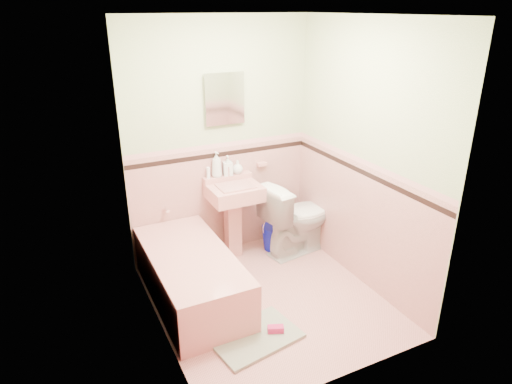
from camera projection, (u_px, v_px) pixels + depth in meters
name	position (u px, v px, depth m)	size (l,w,h in m)	color
floor	(268.00, 299.00, 4.29)	(2.20, 2.20, 0.00)	#D38F8A
ceiling	(271.00, 15.00, 3.34)	(2.20, 2.20, 0.00)	white
wall_back	(220.00, 142.00, 4.73)	(2.50, 2.50, 0.00)	beige
wall_front	(349.00, 228.00, 2.90)	(2.50, 2.50, 0.00)	beige
wall_left	(151.00, 195.00, 3.41)	(2.50, 2.50, 0.00)	beige
wall_right	(364.00, 158.00, 4.22)	(2.50, 2.50, 0.00)	beige
wainscot_back	(222.00, 200.00, 4.96)	(2.00, 2.00, 0.00)	#D6948F
wainscot_front	(341.00, 311.00, 3.16)	(2.00, 2.00, 0.00)	#D6948F
wainscot_left	(160.00, 269.00, 3.66)	(2.20, 2.20, 0.00)	#D6948F
wainscot_right	(357.00, 222.00, 4.47)	(2.20, 2.20, 0.00)	#D6948F
accent_back	(221.00, 154.00, 4.76)	(2.00, 2.00, 0.00)	black
accent_front	(346.00, 244.00, 2.97)	(2.00, 2.00, 0.00)	black
accent_left	(155.00, 210.00, 3.46)	(2.20, 2.20, 0.00)	black
accent_right	(362.00, 172.00, 4.27)	(2.20, 2.20, 0.00)	black
cap_back	(221.00, 145.00, 4.73)	(2.00, 2.00, 0.00)	#D39393
cap_front	(347.00, 231.00, 2.93)	(2.00, 2.00, 0.00)	#D39393
cap_left	(154.00, 198.00, 3.43)	(2.20, 2.20, 0.00)	#D39393
cap_right	(363.00, 162.00, 4.23)	(2.20, 2.20, 0.00)	#D39393
bathtub	(191.00, 278.00, 4.22)	(0.70, 1.50, 0.45)	tan
tub_faucet	(166.00, 209.00, 4.66)	(0.04, 0.04, 0.12)	silver
sink	(235.00, 222.00, 4.86)	(0.53, 0.48, 0.84)	tan
sink_faucet	(229.00, 171.00, 4.78)	(0.02, 0.02, 0.10)	silver
medicine_cabinet	(224.00, 99.00, 4.55)	(0.37, 0.04, 0.47)	white
soap_dish	(262.00, 164.00, 5.00)	(0.11, 0.06, 0.04)	tan
soap_bottle_left	(217.00, 164.00, 4.73)	(0.10, 0.11, 0.27)	#B2B2B2
soap_bottle_mid	(228.00, 165.00, 4.80)	(0.10, 0.10, 0.21)	#B2B2B2
soap_bottle_right	(238.00, 167.00, 4.85)	(0.11, 0.11, 0.14)	#B2B2B2
tube	(208.00, 173.00, 4.72)	(0.04, 0.04, 0.12)	white
toilet	(298.00, 217.00, 4.99)	(0.47, 0.82, 0.83)	white
bucket	(274.00, 237.00, 5.14)	(0.28, 0.28, 0.28)	#0B12B0
bath_mat	(255.00, 337.00, 3.78)	(0.71, 0.48, 0.03)	gray
shoe	(276.00, 329.00, 3.81)	(0.13, 0.06, 0.05)	#BF1E59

